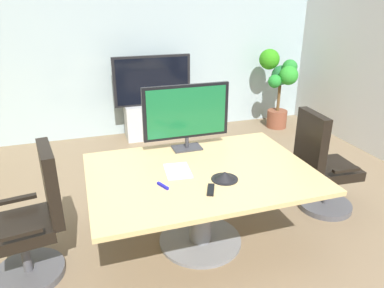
{
  "coord_description": "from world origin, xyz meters",
  "views": [
    {
      "loc": [
        -0.79,
        -2.51,
        2.12
      ],
      "look_at": [
        0.13,
        0.33,
        0.89
      ],
      "focal_mm": 33.41,
      "sensor_mm": 36.0,
      "label": 1
    }
  ],
  "objects": [
    {
      "name": "tv_monitor",
      "position": [
        0.16,
        0.58,
        1.1
      ],
      "size": [
        0.84,
        0.18,
        0.64
      ],
      "color": "#333338",
      "rests_on": "conference_table"
    },
    {
      "name": "potted_plant",
      "position": [
        2.45,
        2.7,
        0.81
      ],
      "size": [
        0.62,
        0.6,
        1.33
      ],
      "color": "brown",
      "rests_on": "ground"
    },
    {
      "name": "whiteboard_marker",
      "position": [
        -0.25,
        -0.1,
        0.75
      ],
      "size": [
        0.07,
        0.13,
        0.02
      ],
      "primitive_type": "cube",
      "rotation": [
        0.0,
        0.0,
        -1.16
      ],
      "color": "#1919A5",
      "rests_on": "conference_table"
    },
    {
      "name": "wall_back_glass_partition",
      "position": [
        0.0,
        3.23,
        1.45
      ],
      "size": [
        6.39,
        0.1,
        2.89
      ],
      "primitive_type": "cube",
      "color": "#9EB2B7",
      "rests_on": "ground"
    },
    {
      "name": "paper_notepad",
      "position": [
        -0.06,
        0.13,
        0.74
      ],
      "size": [
        0.24,
        0.32,
        0.01
      ],
      "primitive_type": "cube",
      "rotation": [
        0.0,
        0.0,
        -0.1
      ],
      "color": "white",
      "rests_on": "conference_table"
    },
    {
      "name": "ground_plane",
      "position": [
        0.0,
        0.0,
        0.0
      ],
      "size": [
        7.45,
        7.45,
        0.0
      ],
      "primitive_type": "plane",
      "color": "#7A664C"
    },
    {
      "name": "conference_phone",
      "position": [
        0.26,
        -0.13,
        0.77
      ],
      "size": [
        0.22,
        0.22,
        0.07
      ],
      "color": "black",
      "rests_on": "conference_table"
    },
    {
      "name": "office_chair_left",
      "position": [
        -1.25,
        0.1,
        0.46
      ],
      "size": [
        0.63,
        0.61,
        1.09
      ],
      "rotation": [
        0.0,
        0.0,
        -1.42
      ],
      "color": "#4C4C51",
      "rests_on": "ground"
    },
    {
      "name": "office_chair_right",
      "position": [
        1.51,
        0.22,
        0.46
      ],
      "size": [
        0.61,
        0.59,
        1.09
      ],
      "rotation": [
        0.0,
        0.0,
        1.5
      ],
      "color": "#4C4C51",
      "rests_on": "ground"
    },
    {
      "name": "wall_display_unit",
      "position": [
        0.31,
        2.87,
        0.44
      ],
      "size": [
        1.2,
        0.36,
        1.31
      ],
      "color": "#B7BABC",
      "rests_on": "ground"
    },
    {
      "name": "remote_control",
      "position": [
        0.09,
        -0.27,
        0.75
      ],
      "size": [
        0.11,
        0.18,
        0.02
      ],
      "primitive_type": "cube",
      "rotation": [
        0.0,
        0.0,
        -0.42
      ],
      "color": "black",
      "rests_on": "conference_table"
    },
    {
      "name": "conference_table",
      "position": [
        0.13,
        0.08,
        0.57
      ],
      "size": [
        1.9,
        1.36,
        0.74
      ],
      "color": "tan",
      "rests_on": "ground"
    }
  ]
}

